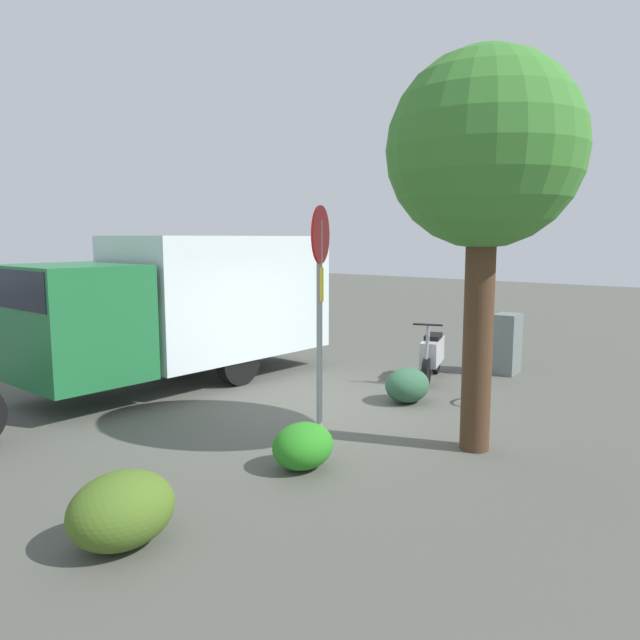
% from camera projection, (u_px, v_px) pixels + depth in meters
% --- Properties ---
extents(ground_plane, '(60.00, 60.00, 0.00)m').
position_uv_depth(ground_plane, '(341.00, 410.00, 9.86)').
color(ground_plane, '#4F4F48').
extents(box_truck_near, '(7.74, 2.36, 2.82)m').
position_uv_depth(box_truck_near, '(181.00, 302.00, 11.52)').
color(box_truck_near, black).
rests_on(box_truck_near, ground).
extents(motorcycle, '(1.74, 0.81, 1.20)m').
position_uv_depth(motorcycle, '(432.00, 354.00, 11.90)').
color(motorcycle, black).
rests_on(motorcycle, ground).
extents(stop_sign, '(0.71, 0.33, 3.20)m').
position_uv_depth(stop_sign, '(320.00, 287.00, 8.01)').
color(stop_sign, '#9E9EA3').
rests_on(stop_sign, ground).
extents(street_tree, '(2.46, 2.46, 5.10)m').
position_uv_depth(street_tree, '(484.00, 155.00, 7.53)').
color(street_tree, '#47301E').
rests_on(street_tree, ground).
extents(utility_cabinet, '(0.66, 0.50, 1.24)m').
position_uv_depth(utility_cabinet, '(507.00, 344.00, 12.43)').
color(utility_cabinet, slate).
rests_on(utility_cabinet, ground).
extents(bike_rack_hoop, '(0.85, 0.05, 0.85)m').
position_uv_depth(bike_rack_hoop, '(478.00, 402.00, 10.31)').
color(bike_rack_hoop, '#B7B7BC').
rests_on(bike_rack_hoop, ground).
extents(shrub_near_sign, '(0.86, 0.70, 0.59)m').
position_uv_depth(shrub_near_sign, '(407.00, 385.00, 10.30)').
color(shrub_near_sign, '#2D593E').
rests_on(shrub_near_sign, ground).
extents(shrub_mid_verge, '(0.82, 0.67, 0.56)m').
position_uv_depth(shrub_mid_verge, '(303.00, 446.00, 7.33)').
color(shrub_mid_verge, '#28811F').
rests_on(shrub_mid_verge, ground).
extents(shrub_by_tree, '(1.01, 0.82, 0.69)m').
position_uv_depth(shrub_by_tree, '(122.00, 510.00, 5.47)').
color(shrub_by_tree, '#466620').
rests_on(shrub_by_tree, ground).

